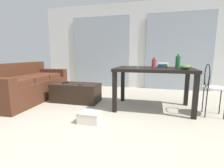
# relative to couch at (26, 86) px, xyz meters

# --- Properties ---
(ground_plane) EXTENTS (8.60, 8.60, 0.00)m
(ground_plane) POSITION_rel_couch_xyz_m (2.16, -0.16, -0.31)
(ground_plane) COLOR #B2A893
(wall_back) EXTENTS (5.79, 0.10, 2.43)m
(wall_back) POSITION_rel_couch_xyz_m (2.16, 2.04, 0.90)
(wall_back) COLOR silver
(wall_back) RESTS_ON ground
(curtains) EXTENTS (3.95, 0.03, 2.09)m
(curtains) POSITION_rel_couch_xyz_m (2.16, 1.95, 0.73)
(curtains) COLOR #99A3AD
(curtains) RESTS_ON ground
(couch) EXTENTS (0.97, 1.98, 0.79)m
(couch) POSITION_rel_couch_xyz_m (0.00, 0.00, 0.00)
(couch) COLOR #4C2819
(couch) RESTS_ON ground
(coffee_table) EXTENTS (0.97, 0.48, 0.38)m
(coffee_table) POSITION_rel_couch_xyz_m (1.09, 0.15, -0.12)
(coffee_table) COLOR black
(coffee_table) RESTS_ON ground
(craft_table) EXTENTS (1.35, 0.83, 0.74)m
(craft_table) POSITION_rel_couch_xyz_m (2.65, 0.08, 0.33)
(craft_table) COLOR black
(craft_table) RESTS_ON ground
(wire_chair) EXTENTS (0.36, 0.37, 0.83)m
(wire_chair) POSITION_rel_couch_xyz_m (3.53, -0.05, 0.22)
(wire_chair) COLOR silver
(wire_chair) RESTS_ON ground
(bottle_near) EXTENTS (0.08, 0.08, 0.24)m
(bottle_near) POSITION_rel_couch_xyz_m (3.04, 0.08, 0.54)
(bottle_near) COLOR #195B2D
(bottle_near) RESTS_ON craft_table
(bottle_far) EXTENTS (0.07, 0.07, 0.18)m
(bottle_far) POSITION_rel_couch_xyz_m (2.65, 0.02, 0.51)
(bottle_far) COLOR #99332D
(bottle_far) RESTS_ON craft_table
(bowl) EXTENTS (0.17, 0.17, 0.08)m
(bowl) POSITION_rel_couch_xyz_m (3.13, -0.13, 0.47)
(bowl) COLOR #477033
(bowl) RESTS_ON craft_table
(book_stack) EXTENTS (0.23, 0.31, 0.08)m
(book_stack) POSITION_rel_couch_xyz_m (2.81, 0.29, 0.47)
(book_stack) COLOR #33519E
(book_stack) RESTS_ON craft_table
(scissors) EXTENTS (0.07, 0.11, 0.00)m
(scissors) POSITION_rel_couch_xyz_m (2.35, -0.03, 0.43)
(scissors) COLOR #9EA0A5
(scissors) RESTS_ON craft_table
(tv_remote_primary) EXTENTS (0.07, 0.15, 0.02)m
(tv_remote_primary) POSITION_rel_couch_xyz_m (1.25, 0.05, 0.08)
(tv_remote_primary) COLOR #232326
(tv_remote_primary) RESTS_ON coffee_table
(tv_remote_secondary) EXTENTS (0.09, 0.16, 0.02)m
(tv_remote_secondary) POSITION_rel_couch_xyz_m (0.85, 0.16, 0.08)
(tv_remote_secondary) COLOR black
(tv_remote_secondary) RESTS_ON coffee_table
(shoebox) EXTENTS (0.31, 0.24, 0.15)m
(shoebox) POSITION_rel_couch_xyz_m (1.79, -0.81, -0.23)
(shoebox) COLOR beige
(shoebox) RESTS_ON ground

